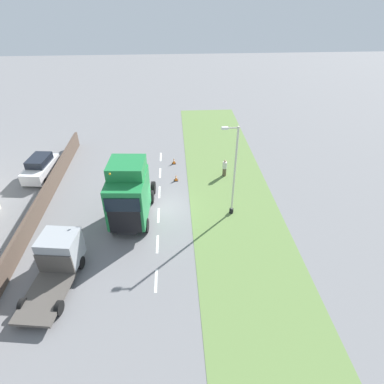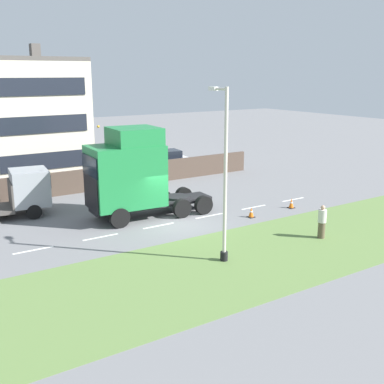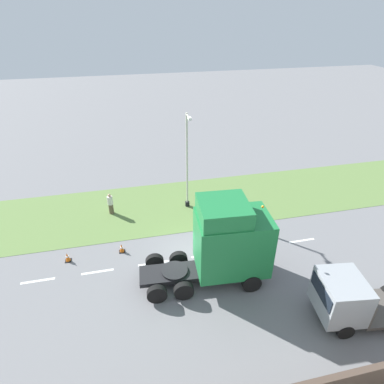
{
  "view_description": "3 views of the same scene",
  "coord_description": "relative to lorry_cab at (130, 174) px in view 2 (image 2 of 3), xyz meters",
  "views": [
    {
      "loc": [
        -1.36,
        20.49,
        15.37
      ],
      "look_at": [
        -2.53,
        1.91,
        2.75
      ],
      "focal_mm": 30.0,
      "sensor_mm": 36.0,
      "label": 1
    },
    {
      "loc": [
        -20.71,
        12.45,
        7.69
      ],
      "look_at": [
        -2.78,
        0.66,
        2.34
      ],
      "focal_mm": 45.0,
      "sensor_mm": 36.0,
      "label": 2
    },
    {
      "loc": [
        14.34,
        -3.17,
        13.19
      ],
      "look_at": [
        -2.73,
        0.65,
        2.94
      ],
      "focal_mm": 30.0,
      "sensor_mm": 36.0,
      "label": 3
    }
  ],
  "objects": [
    {
      "name": "ground_plane",
      "position": [
        -1.93,
        -1.5,
        -2.46
      ],
      "size": [
        120.0,
        120.0,
        0.0
      ],
      "primitive_type": "plane",
      "color": "slate",
      "rests_on": "ground"
    },
    {
      "name": "grass_verge",
      "position": [
        -7.93,
        -1.5,
        -2.46
      ],
      "size": [
        7.0,
        44.0,
        0.01
      ],
      "color": "#607F42",
      "rests_on": "ground"
    },
    {
      "name": "lane_markings",
      "position": [
        -1.93,
        -2.2,
        -2.46
      ],
      "size": [
        0.16,
        17.8,
        0.0
      ],
      "color": "white",
      "rests_on": "ground"
    },
    {
      "name": "boundary_wall",
      "position": [
        7.07,
        -1.5,
        -1.7
      ],
      "size": [
        0.25,
        24.0,
        1.52
      ],
      "color": "#4C3D33",
      "rests_on": "ground"
    },
    {
      "name": "building_block",
      "position": [
        15.43,
        1.3,
        1.92
      ],
      "size": [
        9.74,
        7.31,
        9.85
      ],
      "color": "beige",
      "rests_on": "ground"
    },
    {
      "name": "lorry_cab",
      "position": [
        0.0,
        0.0,
        0.0
      ],
      "size": [
        3.09,
        7.01,
        5.05
      ],
      "rotation": [
        0.0,
        0.0,
        -0.07
      ],
      "color": "black",
      "rests_on": "ground"
    },
    {
      "name": "flatbed_truck",
      "position": [
        3.87,
        4.76,
        -1.13
      ],
      "size": [
        2.93,
        5.79,
        2.52
      ],
      "rotation": [
        0.0,
        0.0,
        3.01
      ],
      "color": "#999EA3",
      "rests_on": "ground"
    },
    {
      "name": "parked_car",
      "position": [
        8.82,
        -7.1,
        -1.52
      ],
      "size": [
        2.33,
        4.48,
        1.92
      ],
      "rotation": [
        0.0,
        0.0,
        -0.11
      ],
      "color": "silver",
      "rests_on": "ground"
    },
    {
      "name": "lamp_post",
      "position": [
        -7.5,
        -0.56,
        0.86
      ],
      "size": [
        1.28,
        0.32,
        7.16
      ],
      "color": "black",
      "rests_on": "ground"
    },
    {
      "name": "pedestrian",
      "position": [
        -7.85,
        -6.15,
        -1.67
      ],
      "size": [
        0.39,
        0.39,
        1.63
      ],
      "color": "brown",
      "rests_on": "ground"
    },
    {
      "name": "traffic_cone_lead",
      "position": [
        -3.25,
        -8.73,
        -2.18
      ],
      "size": [
        0.36,
        0.36,
        0.58
      ],
      "color": "black",
      "rests_on": "ground"
    },
    {
      "name": "traffic_cone_trailing",
      "position": [
        -3.39,
        -5.57,
        -2.18
      ],
      "size": [
        0.36,
        0.36,
        0.58
      ],
      "color": "black",
      "rests_on": "ground"
    }
  ]
}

